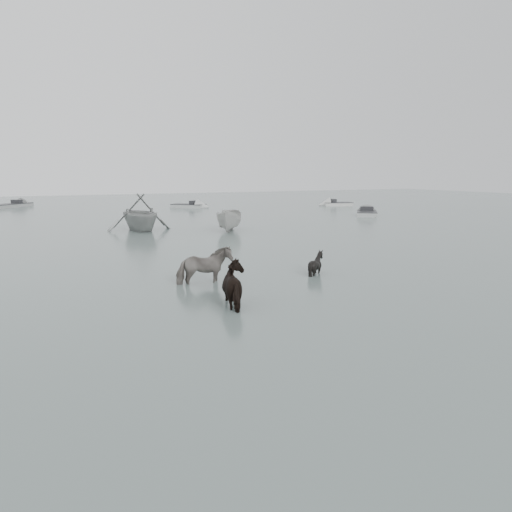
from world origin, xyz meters
The scene contains 10 objects.
ground centered at (0.00, 0.00, 0.00)m, with size 140.00×140.00×0.00m, color slate.
pony_pinto centered at (-1.80, 1.64, 0.77)m, with size 0.83×1.83×1.55m, color black.
pony_dark centered at (-1.79, -1.24, 0.76)m, with size 1.51×1.29×1.52m, color black.
pony_black centered at (2.49, 1.44, 0.58)m, with size 0.93×1.05×1.16m, color black.
rowboat_trail centered at (-0.19, 17.87, 1.25)m, with size 4.09×4.74×2.50m, color #9B9E9B.
boat_small centered at (4.82, 15.13, 0.75)m, with size 1.46×3.88×1.50m, color #B4B3AF.
skiff_port centered at (19.67, 20.25, 0.38)m, with size 4.69×1.60×0.75m, color #A2A5A2, non-canonical shape.
skiff_mid centered at (8.95, 35.87, 0.38)m, with size 4.75×1.60×0.75m, color #A8AAA8, non-canonical shape.
skiff_star centered at (24.62, 31.60, 0.38)m, with size 4.26×1.60×0.75m, color beige, non-canonical shape.
skiff_far centered at (-7.61, 44.69, 0.38)m, with size 6.58×1.60×0.75m, color gray, non-canonical shape.
Camera 1 is at (-7.38, -13.85, 3.74)m, focal length 35.00 mm.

